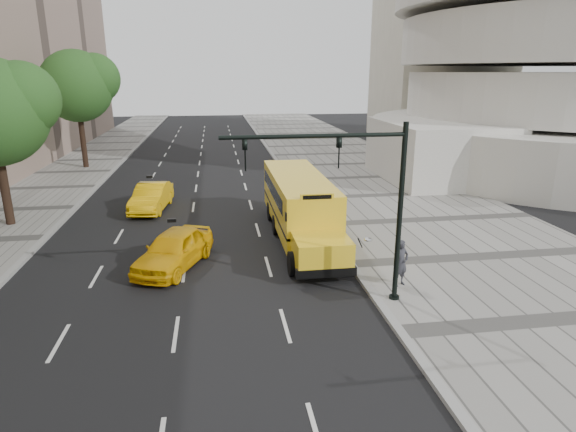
{
  "coord_description": "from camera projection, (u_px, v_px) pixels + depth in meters",
  "views": [
    {
      "loc": [
        0.5,
        -23.86,
        7.94
      ],
      "look_at": [
        3.5,
        -4.0,
        1.9
      ],
      "focal_mm": 30.0,
      "sensor_mm": 36.0,
      "label": 1
    }
  ],
  "objects": [
    {
      "name": "curb_far",
      "position": [
        45.0,
        238.0,
        23.64
      ],
      "size": [
        0.3,
        140.0,
        0.15
      ],
      "primitive_type": "cube",
      "color": "gray",
      "rests_on": "ground"
    },
    {
      "name": "taxi_far",
      "position": [
        151.0,
        197.0,
        28.56
      ],
      "size": [
        2.25,
        4.94,
        1.57
      ],
      "primitive_type": "imported",
      "rotation": [
        0.0,
        0.0,
        -0.13
      ],
      "color": "#F3B408",
      "rests_on": "ground"
    },
    {
      "name": "school_bus",
      "position": [
        299.0,
        201.0,
        23.86
      ],
      "size": [
        2.96,
        11.56,
        3.19
      ],
      "color": "yellow",
      "rests_on": "ground"
    },
    {
      "name": "pedestrian",
      "position": [
        401.0,
        263.0,
        18.06
      ],
      "size": [
        0.78,
        0.65,
        1.81
      ],
      "primitive_type": "imported",
      "rotation": [
        0.0,
        0.0,
        0.4
      ],
      "color": "#2F3037",
      "rests_on": "sidewalk_museum"
    },
    {
      "name": "curb_museum",
      "position": [
        323.0,
        225.0,
        25.64
      ],
      "size": [
        0.3,
        140.0,
        0.15
      ],
      "primitive_type": "cube",
      "color": "gray",
      "rests_on": "ground"
    },
    {
      "name": "tree_c",
      "position": [
        78.0,
        85.0,
        39.11
      ],
      "size": [
        6.5,
        5.78,
        9.71
      ],
      "color": "black",
      "rests_on": "ground"
    },
    {
      "name": "traffic_signal",
      "position": [
        361.0,
        193.0,
        15.9
      ],
      "size": [
        6.18,
        0.36,
        6.4
      ],
      "color": "black",
      "rests_on": "ground"
    },
    {
      "name": "taxi_near",
      "position": [
        174.0,
        249.0,
        20.12
      ],
      "size": [
        3.6,
        5.1,
        1.61
      ],
      "primitive_type": "imported",
      "rotation": [
        0.0,
        0.0,
        -0.4
      ],
      "color": "#F3B408",
      "rests_on": "ground"
    },
    {
      "name": "guggenheim",
      "position": [
        538.0,
        5.0,
        42.62
      ],
      "size": [
        33.2,
        42.2,
        35.0
      ],
      "color": "silver",
      "rests_on": "ground"
    },
    {
      "name": "ground",
      "position": [
        209.0,
        232.0,
        24.81
      ],
      "size": [
        140.0,
        140.0,
        0.0
      ],
      "primitive_type": "plane",
      "color": "black",
      "rests_on": "ground"
    },
    {
      "name": "sidewalk_museum",
      "position": [
        429.0,
        220.0,
        26.5
      ],
      "size": [
        12.0,
        140.0,
        0.15
      ],
      "primitive_type": "cube",
      "color": "gray",
      "rests_on": "ground"
    }
  ]
}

